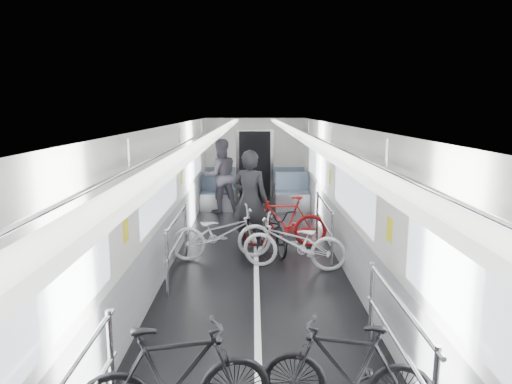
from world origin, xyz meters
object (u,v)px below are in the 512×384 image
bike_left_mid (176,379)px  bike_right_near (347,371)px  bike_right_far (284,222)px  person_seated (220,176)px  person_standing (250,200)px  bike_left_far (221,233)px  bike_right_mid (294,243)px  bike_aisle (273,229)px

bike_left_mid → bike_right_near: (1.45, 0.17, -0.04)m
bike_right_far → person_seated: size_ratio=0.88×
bike_right_near → person_standing: (-0.87, 4.92, 0.51)m
bike_right_near → person_standing: size_ratio=0.77×
bike_left_far → bike_right_mid: (1.26, -0.54, -0.02)m
bike_left_far → bike_aisle: (0.95, 0.49, -0.05)m
bike_left_mid → person_standing: (0.58, 5.09, 0.48)m
person_standing → person_seated: (-0.79, 3.24, -0.00)m
person_standing → bike_right_far: bearing=-153.8°
bike_left_far → bike_right_near: (1.38, -4.33, -0.03)m
bike_left_mid → person_standing: 5.14m
bike_left_far → bike_aisle: bike_left_far is taller
bike_left_mid → bike_right_mid: bearing=-31.1°
bike_aisle → person_standing: bearing=152.6°
bike_right_near → bike_right_far: size_ratio=0.88×
bike_left_mid → bike_right_mid: (1.32, 3.96, -0.02)m
bike_left_far → bike_aisle: bearing=-72.8°
bike_right_near → person_seated: person_seated is taller
bike_left_mid → bike_left_far: bike_left_mid is taller
bike_left_far → bike_right_near: size_ratio=1.22×
bike_right_near → bike_right_far: 5.06m
bike_left_far → bike_right_far: bike_right_far is taller
bike_left_mid → bike_aisle: 5.09m
bike_left_far → person_standing: bearing=-50.7°
bike_left_mid → person_standing: person_standing is taller
bike_right_far → bike_left_far: bearing=-58.3°
bike_right_far → bike_aisle: (-0.22, -0.23, -0.08)m
bike_right_near → bike_left_mid: bearing=-71.0°
bike_right_mid → bike_aisle: size_ratio=1.07×
bike_right_near → bike_right_mid: bearing=-165.7°
bike_aisle → person_standing: 0.70m
bike_left_far → bike_right_mid: 1.37m
bike_right_near → bike_left_far: bearing=-149.9°
bike_left_far → person_seated: bearing=-5.7°
bike_left_far → bike_right_far: size_ratio=1.08×
bike_aisle → person_seated: size_ratio=0.85×
person_standing → person_seated: size_ratio=1.00×
bike_left_mid → bike_left_far: bearing=-13.5°
bike_right_mid → bike_aisle: (-0.30, 1.03, -0.03)m
bike_right_near → bike_aisle: size_ratio=0.91×
bike_right_near → person_seated: bearing=-156.1°
bike_left_mid → person_seated: bearing=-11.1°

